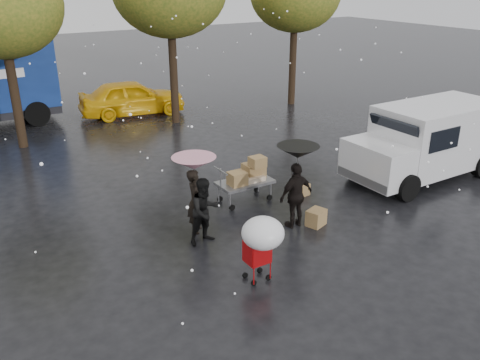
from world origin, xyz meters
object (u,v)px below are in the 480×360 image
shopping_cart (262,236)px  yellow_taxi (132,98)px  person_pink (195,201)px  person_black (296,195)px  vendor_cart (248,176)px  white_van (427,140)px

shopping_cart → yellow_taxi: bearing=79.5°
person_pink → person_black: 2.42m
vendor_cart → yellow_taxi: size_ratio=0.34×
person_black → vendor_cart: (-0.18, 1.88, -0.10)m
vendor_cart → white_van: size_ratio=0.31×
white_van → person_pink: bearing=176.0°
person_pink → shopping_cart: 2.69m
person_black → vendor_cart: person_black is taller
vendor_cart → white_van: white_van is taller
person_pink → white_van: 7.54m
vendor_cart → yellow_taxi: yellow_taxi is taller
person_black → vendor_cart: bearing=-88.4°
shopping_cart → white_van: 7.74m
shopping_cart → vendor_cart: bearing=61.2°
person_pink → person_black: person_black is taller
vendor_cart → shopping_cart: size_ratio=1.04×
person_pink → person_black: bearing=-81.3°
vendor_cart → yellow_taxi: bearing=86.6°
person_pink → vendor_cart: (2.00, 0.82, -0.06)m
person_black → yellow_taxi: 12.05m
vendor_cart → white_van: 5.70m
person_pink → vendor_cart: person_pink is taller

